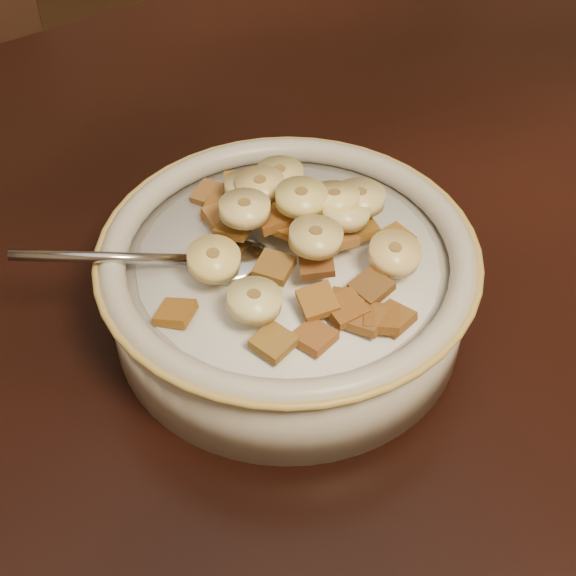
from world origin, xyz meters
TOP-DOWN VIEW (x-y plane):
  - table at (0.00, 0.00)m, footprint 1.43×0.94m
  - cereal_bowl at (0.10, -0.01)m, footprint 0.22×0.22m
  - milk at (0.10, -0.01)m, footprint 0.19×0.19m
  - spoon at (0.07, 0.00)m, footprint 0.07×0.06m
  - cereal_square_0 at (0.10, 0.05)m, footprint 0.03×0.03m
  - cereal_square_1 at (0.07, -0.08)m, footprint 0.02×0.02m
  - cereal_square_2 at (0.09, 0.06)m, footprint 0.03×0.03m
  - cereal_square_3 at (0.16, -0.04)m, footprint 0.02×0.02m
  - cereal_square_4 at (0.11, -0.09)m, footprint 0.03×0.03m
  - cereal_square_5 at (0.12, -0.07)m, footprint 0.02×0.02m
  - cereal_square_6 at (0.13, -0.02)m, footprint 0.03×0.03m
  - cereal_square_7 at (0.08, 0.02)m, footprint 0.03×0.03m
  - cereal_square_8 at (0.10, -0.08)m, footprint 0.03×0.03m
  - cereal_square_9 at (0.10, -0.07)m, footprint 0.03×0.03m
  - cereal_square_10 at (0.05, -0.07)m, footprint 0.02×0.02m
  - cereal_square_11 at (0.02, -0.01)m, footprint 0.03×0.03m
  - cereal_square_12 at (0.12, -0.03)m, footprint 0.02×0.02m
  - cereal_square_13 at (0.08, 0.04)m, footprint 0.02×0.02m
  - cereal_square_14 at (0.09, -0.07)m, footprint 0.02×0.02m
  - cereal_square_15 at (0.09, 0.05)m, footprint 0.03×0.03m
  - cereal_square_16 at (0.11, -0.09)m, footprint 0.02×0.02m
  - cereal_square_17 at (0.12, 0.00)m, footprint 0.03×0.03m
  - cereal_square_18 at (0.08, -0.06)m, footprint 0.03×0.03m
  - cereal_square_19 at (0.08, -0.03)m, footprint 0.03×0.03m
  - cereal_square_20 at (0.10, 0.00)m, footprint 0.03×0.03m
  - cereal_square_21 at (0.14, -0.03)m, footprint 0.03×0.02m
  - cereal_square_22 at (0.10, -0.04)m, footprint 0.03×0.03m
  - cereal_square_23 at (0.06, 0.01)m, footprint 0.03×0.03m
  - cereal_square_24 at (0.16, 0.01)m, footprint 0.03×0.03m
  - cereal_square_25 at (0.09, -0.07)m, footprint 0.02×0.02m
  - cereal_square_26 at (0.14, 0.01)m, footprint 0.02×0.02m
  - cereal_square_27 at (0.13, 0.04)m, footprint 0.03×0.03m
  - cereal_square_28 at (0.10, -0.00)m, footprint 0.03×0.03m
  - cereal_square_29 at (0.11, 0.06)m, footprint 0.03×0.03m
  - cereal_square_30 at (0.11, -0.02)m, footprint 0.03×0.03m
  - cereal_square_31 at (0.13, 0.02)m, footprint 0.02×0.02m
  - banana_slice_0 at (0.13, 0.04)m, footprint 0.04×0.04m
  - banana_slice_1 at (0.14, -0.06)m, footprint 0.04×0.04m
  - banana_slice_2 at (0.11, -0.01)m, footprint 0.04×0.04m
  - banana_slice_3 at (0.05, -0.04)m, footprint 0.04×0.04m
  - banana_slice_4 at (0.13, -0.02)m, footprint 0.04×0.04m
  - banana_slice_5 at (0.10, -0.04)m, footprint 0.04×0.04m
  - banana_slice_6 at (0.10, 0.04)m, footprint 0.04×0.04m
  - banana_slice_7 at (0.11, 0.03)m, footprint 0.03×0.03m
  - banana_slice_8 at (0.13, -0.01)m, footprint 0.04×0.04m
  - banana_slice_9 at (0.05, -0.01)m, footprint 0.04×0.04m
  - banana_slice_10 at (0.08, 0.01)m, footprint 0.04×0.04m
  - banana_slice_11 at (0.15, -0.02)m, footprint 0.04×0.04m

SIDE VIEW (x-z plane):
  - table at x=0.00m, z-range 0.71..0.75m
  - cereal_bowl at x=0.10m, z-range 0.75..0.80m
  - milk at x=0.10m, z-range 0.80..0.81m
  - spoon at x=0.07m, z-range 0.80..0.82m
  - cereal_square_24 at x=0.16m, z-range 0.80..0.81m
  - cereal_square_11 at x=0.02m, z-range 0.80..0.81m
  - cereal_square_3 at x=0.16m, z-range 0.80..0.81m
  - cereal_square_2 at x=0.09m, z-range 0.80..0.81m
  - cereal_square_16 at x=0.11m, z-range 0.80..0.81m
  - cereal_square_0 at x=0.10m, z-range 0.81..0.81m
  - cereal_square_27 at x=0.13m, z-range 0.80..0.82m
  - cereal_square_1 at x=0.07m, z-range 0.81..0.81m
  - cereal_square_15 at x=0.09m, z-range 0.81..0.82m
  - cereal_square_8 at x=0.10m, z-range 0.81..0.82m
  - cereal_square_29 at x=0.11m, z-range 0.81..0.82m
  - cereal_square_9 at x=0.10m, z-range 0.81..0.82m
  - cereal_square_14 at x=0.09m, z-range 0.81..0.82m
  - cereal_square_10 at x=0.05m, z-range 0.81..0.82m
  - cereal_square_13 at x=0.08m, z-range 0.81..0.82m
  - cereal_square_4 at x=0.11m, z-range 0.81..0.82m
  - cereal_square_25 at x=0.09m, z-range 0.81..0.82m
  - cereal_square_5 at x=0.12m, z-range 0.81..0.82m
  - cereal_square_23 at x=0.06m, z-range 0.81..0.82m
  - cereal_square_26 at x=0.14m, z-range 0.81..0.82m
  - cereal_square_18 at x=0.08m, z-range 0.81..0.82m
  - cereal_square_21 at x=0.14m, z-range 0.81..0.82m
  - cereal_square_7 at x=0.08m, z-range 0.81..0.82m
  - cereal_square_31 at x=0.13m, z-range 0.81..0.83m
  - cereal_square_12 at x=0.12m, z-range 0.82..0.83m
  - banana_slice_0 at x=0.13m, z-range 0.82..0.83m
  - cereal_square_6 at x=0.13m, z-range 0.82..0.83m
  - cereal_square_22 at x=0.10m, z-range 0.82..0.83m
  - cereal_square_19 at x=0.08m, z-range 0.82..0.83m
  - banana_slice_3 at x=0.05m, z-range 0.82..0.83m
  - cereal_square_17 at x=0.12m, z-range 0.82..0.83m
  - banana_slice_1 at x=0.14m, z-range 0.82..0.83m
  - cereal_square_28 at x=0.10m, z-range 0.82..0.83m
  - cereal_square_30 at x=0.11m, z-range 0.82..0.83m
  - banana_slice_6 at x=0.10m, z-range 0.82..0.83m
  - banana_slice_9 at x=0.05m, z-range 0.82..0.83m
  - cereal_square_20 at x=0.10m, z-range 0.82..0.83m
  - banana_slice_7 at x=0.11m, z-range 0.82..0.84m
  - banana_slice_11 at x=0.15m, z-range 0.83..0.84m
  - banana_slice_4 at x=0.13m, z-range 0.83..0.84m
  - banana_slice_10 at x=0.08m, z-range 0.83..0.84m
  - banana_slice_8 at x=0.13m, z-range 0.83..0.84m
  - banana_slice_5 at x=0.10m, z-range 0.83..0.85m
  - banana_slice_2 at x=0.11m, z-range 0.84..0.85m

